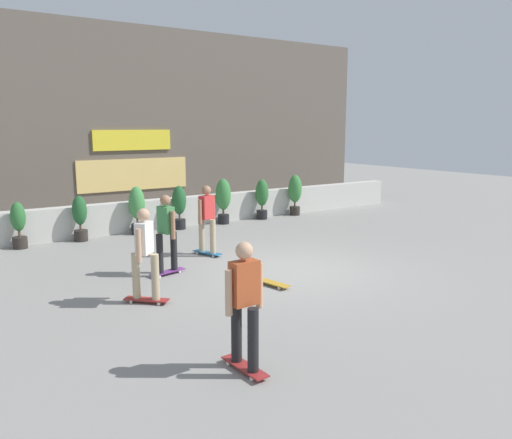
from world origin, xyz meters
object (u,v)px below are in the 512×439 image
(skater_by_wall_right, at_px, (207,217))
(skater_mid_plaza, at_px, (166,231))
(skateboard_near_camera, at_px, (272,283))
(skater_by_wall_left, at_px, (145,251))
(potted_plant_4, at_px, (223,198))
(potted_plant_2, at_px, (137,207))
(potted_plant_6, at_px, (295,192))
(potted_plant_5, at_px, (262,197))
(potted_plant_3, at_px, (179,205))
(potted_plant_0, at_px, (19,224))
(potted_plant_1, at_px, (80,217))
(skater_foreground, at_px, (244,301))

(skater_by_wall_right, bearing_deg, skater_mid_plaza, -146.49)
(skater_mid_plaza, xyz_separation_m, skateboard_near_camera, (1.37, -1.86, -0.88))
(skater_by_wall_right, bearing_deg, skater_by_wall_left, -136.62)
(skater_by_wall_right, bearing_deg, potted_plant_4, 54.02)
(potted_plant_2, distance_m, potted_plant_4, 2.87)
(potted_plant_6, xyz_separation_m, skater_by_wall_right, (-5.29, -3.29, 0.13))
(skater_mid_plaza, xyz_separation_m, skater_by_wall_right, (1.50, 0.99, 0.00))
(potted_plant_6, height_order, skateboard_near_camera, potted_plant_6)
(potted_plant_5, height_order, potted_plant_6, potted_plant_6)
(potted_plant_3, relative_size, skater_mid_plaza, 0.78)
(potted_plant_2, xyz_separation_m, potted_plant_3, (1.33, 0.00, -0.05))
(potted_plant_4, relative_size, skater_by_wall_right, 0.85)
(potted_plant_4, bearing_deg, potted_plant_0, 180.00)
(potted_plant_6, bearing_deg, potted_plant_3, 180.00)
(potted_plant_5, height_order, skater_by_wall_right, skater_by_wall_right)
(potted_plant_3, distance_m, skater_by_wall_right, 3.41)
(potted_plant_0, xyz_separation_m, potted_plant_5, (7.52, -0.00, 0.12))
(potted_plant_1, xyz_separation_m, potted_plant_5, (5.99, -0.00, 0.08))
(potted_plant_2, relative_size, skateboard_near_camera, 1.68)
(skater_foreground, bearing_deg, potted_plant_6, 48.61)
(potted_plant_1, xyz_separation_m, potted_plant_3, (2.95, 0.00, 0.07))
(potted_plant_6, xyz_separation_m, skater_by_wall_left, (-7.83, -5.70, 0.13))
(skater_by_wall_left, relative_size, skater_foreground, 1.00)
(potted_plant_5, xyz_separation_m, skateboard_near_camera, (-4.02, -6.14, -0.69))
(potted_plant_2, distance_m, potted_plant_5, 4.37)
(potted_plant_1, distance_m, skateboard_near_camera, 6.48)
(potted_plant_1, bearing_deg, skater_by_wall_left, -94.48)
(potted_plant_4, bearing_deg, skateboard_near_camera, -112.30)
(skater_foreground, bearing_deg, skater_by_wall_left, 90.77)
(potted_plant_3, bearing_deg, skater_by_wall_right, -104.49)
(potted_plant_2, distance_m, potted_plant_3, 1.33)
(potted_plant_5, distance_m, skateboard_near_camera, 7.37)
(potted_plant_0, height_order, skater_by_wall_left, skater_by_wall_left)
(potted_plant_0, distance_m, potted_plant_6, 8.92)
(skateboard_near_camera, bearing_deg, potted_plant_4, 67.70)
(potted_plant_0, distance_m, skateboard_near_camera, 7.09)
(potted_plant_3, distance_m, skater_by_wall_left, 6.64)
(potted_plant_1, relative_size, skateboard_near_camera, 1.51)
(skater_by_wall_left, bearing_deg, potted_plant_5, 41.53)
(potted_plant_1, bearing_deg, potted_plant_0, 180.00)
(potted_plant_0, bearing_deg, potted_plant_1, 0.00)
(skater_mid_plaza, bearing_deg, skater_foreground, -102.40)
(skateboard_near_camera, bearing_deg, potted_plant_6, 48.59)
(potted_plant_4, distance_m, skater_foreground, 10.10)
(potted_plant_0, distance_m, skater_by_wall_left, 5.81)
(potted_plant_5, bearing_deg, potted_plant_3, 180.00)
(potted_plant_2, height_order, skateboard_near_camera, potted_plant_2)
(potted_plant_4, height_order, skater_mid_plaza, skater_mid_plaza)
(potted_plant_0, distance_m, potted_plant_2, 3.15)
(potted_plant_3, xyz_separation_m, potted_plant_5, (3.04, -0.00, 0.01))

